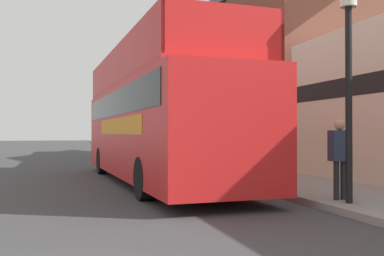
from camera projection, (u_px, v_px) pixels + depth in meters
name	position (u px, v px, depth m)	size (l,w,h in m)	color
ground_plane	(46.00, 162.00, 23.13)	(144.00, 144.00, 0.00)	#3D3D3F
sidewalk	(191.00, 162.00, 22.26)	(2.92, 108.00, 0.14)	gray
brick_terrace_rear	(252.00, 67.00, 26.05)	(6.00, 18.85, 10.69)	brown
tour_bus	(156.00, 122.00, 13.56)	(3.04, 11.42, 3.97)	red
parked_car_ahead_of_bus	(138.00, 150.00, 22.14)	(1.90, 4.21, 1.39)	maroon
pedestrian_third	(340.00, 151.00, 9.11)	(0.43, 0.23, 1.63)	#232328
lamp_post_nearest	(349.00, 43.00, 8.69)	(0.35, 0.35, 4.47)	black
lamp_post_second	(202.00, 80.00, 17.22)	(0.35, 0.35, 4.98)	black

